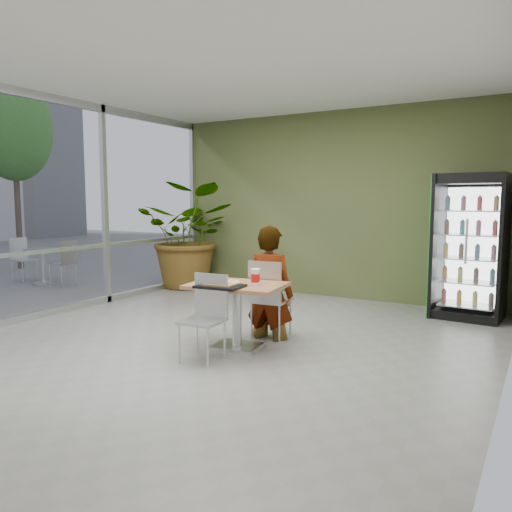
% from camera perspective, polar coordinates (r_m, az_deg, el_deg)
% --- Properties ---
extents(ground, '(7.00, 7.00, 0.00)m').
position_cam_1_polar(ground, '(5.91, -4.69, -10.20)').
color(ground, gray).
rests_on(ground, ground).
extents(room_envelope, '(6.00, 7.00, 3.20)m').
position_cam_1_polar(room_envelope, '(5.67, -4.84, 5.50)').
color(room_envelope, silver).
rests_on(room_envelope, ground).
extents(storefront_frame, '(0.10, 7.00, 3.20)m').
position_cam_1_polar(storefront_frame, '(7.79, -23.23, 5.25)').
color(storefront_frame, '#B9BBBE').
rests_on(storefront_frame, ground).
extents(dining_table, '(1.14, 0.87, 0.75)m').
position_cam_1_polar(dining_table, '(5.68, -2.21, -5.29)').
color(dining_table, '#A87548').
rests_on(dining_table, ground).
extents(chair_far, '(0.46, 0.47, 0.97)m').
position_cam_1_polar(chair_far, '(6.07, 1.38, -4.25)').
color(chair_far, '#B9BBBE').
rests_on(chair_far, ground).
extents(chair_near, '(0.43, 0.43, 0.91)m').
position_cam_1_polar(chair_near, '(5.33, -5.65, -6.16)').
color(chair_near, '#B9BBBE').
rests_on(chair_near, ground).
extents(seated_woman, '(0.66, 0.46, 1.68)m').
position_cam_1_polar(seated_woman, '(6.12, 1.54, -4.38)').
color(seated_woman, black).
rests_on(seated_woman, ground).
extents(pizza_plate, '(0.32, 0.27, 0.03)m').
position_cam_1_polar(pizza_plate, '(5.74, -2.63, -2.85)').
color(pizza_plate, white).
rests_on(pizza_plate, dining_table).
extents(soda_cup, '(0.10, 0.10, 0.18)m').
position_cam_1_polar(soda_cup, '(5.53, -0.06, -2.44)').
color(soda_cup, white).
rests_on(soda_cup, dining_table).
extents(napkin_stack, '(0.17, 0.17, 0.02)m').
position_cam_1_polar(napkin_stack, '(5.57, -5.40, -3.21)').
color(napkin_stack, white).
rests_on(napkin_stack, dining_table).
extents(cafeteria_tray, '(0.51, 0.39, 0.03)m').
position_cam_1_polar(cafeteria_tray, '(5.40, -4.13, -3.46)').
color(cafeteria_tray, black).
rests_on(cafeteria_tray, dining_table).
extents(beverage_fridge, '(0.99, 0.78, 2.06)m').
position_cam_1_polar(beverage_fridge, '(7.71, 23.23, 0.98)').
color(beverage_fridge, black).
rests_on(beverage_fridge, ground).
extents(potted_plant, '(2.22, 2.06, 2.01)m').
position_cam_1_polar(potted_plant, '(9.70, -7.56, 2.34)').
color(potted_plant, '#255D26').
rests_on(potted_plant, ground).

